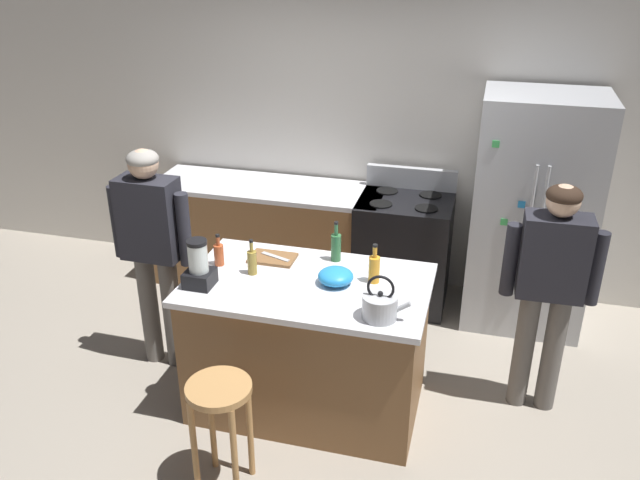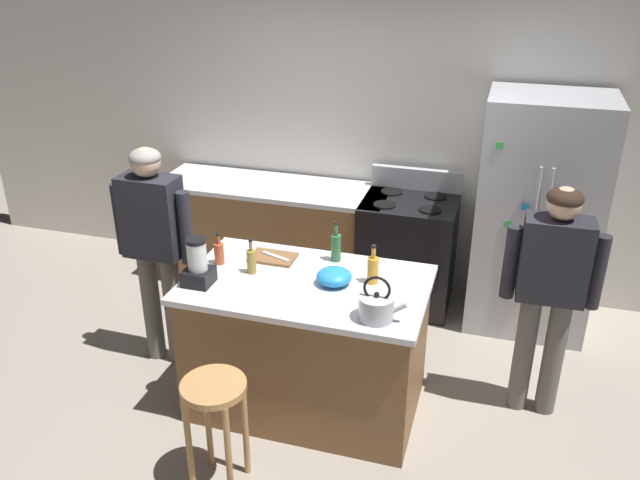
{
  "view_description": "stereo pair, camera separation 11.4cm",
  "coord_description": "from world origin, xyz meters",
  "px_view_note": "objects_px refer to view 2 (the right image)",
  "views": [
    {
      "loc": [
        0.99,
        -3.39,
        2.88
      ],
      "look_at": [
        0.0,
        0.3,
        1.08
      ],
      "focal_mm": 36.55,
      "sensor_mm": 36.0,
      "label": 1
    },
    {
      "loc": [
        1.1,
        -3.36,
        2.88
      ],
      "look_at": [
        0.0,
        0.3,
        1.08
      ],
      "focal_mm": 36.55,
      "sensor_mm": 36.0,
      "label": 2
    }
  ],
  "objects_px": {
    "bottle_olive_oil": "(336,247)",
    "tea_kettle": "(376,307)",
    "refrigerator": "(537,216)",
    "mixing_bowl": "(334,277)",
    "bar_stool": "(215,407)",
    "bottle_soda": "(373,269)",
    "person_by_island_left": "(154,238)",
    "stove_range": "(407,251)",
    "person_by_sink_right": "(551,282)",
    "cutting_board": "(273,257)",
    "chef_knife": "(276,256)",
    "kitchen_island": "(307,344)",
    "bottle_vinegar": "(251,261)",
    "blender_appliance": "(198,265)",
    "bottle_cooking_sauce": "(219,253)"
  },
  "relations": [
    {
      "from": "bottle_olive_oil",
      "to": "mixing_bowl",
      "type": "distance_m",
      "value": 0.32
    },
    {
      "from": "bottle_vinegar",
      "to": "mixing_bowl",
      "type": "xyz_separation_m",
      "value": [
        0.54,
        0.01,
        -0.04
      ]
    },
    {
      "from": "refrigerator",
      "to": "person_by_sink_right",
      "type": "relative_size",
      "value": 1.18
    },
    {
      "from": "refrigerator",
      "to": "bottle_soda",
      "type": "relative_size",
      "value": 7.24
    },
    {
      "from": "person_by_sink_right",
      "to": "tea_kettle",
      "type": "height_order",
      "value": "person_by_sink_right"
    },
    {
      "from": "chef_knife",
      "to": "stove_range",
      "type": "bearing_deg",
      "value": 82.25
    },
    {
      "from": "stove_range",
      "to": "chef_knife",
      "type": "bearing_deg",
      "value": -117.93
    },
    {
      "from": "stove_range",
      "to": "person_by_sink_right",
      "type": "relative_size",
      "value": 0.71
    },
    {
      "from": "bar_stool",
      "to": "refrigerator",
      "type": "bearing_deg",
      "value": 54.9
    },
    {
      "from": "bar_stool",
      "to": "bottle_soda",
      "type": "height_order",
      "value": "bottle_soda"
    },
    {
      "from": "person_by_sink_right",
      "to": "bottle_vinegar",
      "type": "xyz_separation_m",
      "value": [
        -1.81,
        -0.36,
        0.06
      ]
    },
    {
      "from": "refrigerator",
      "to": "mixing_bowl",
      "type": "bearing_deg",
      "value": -129.17
    },
    {
      "from": "bar_stool",
      "to": "mixing_bowl",
      "type": "height_order",
      "value": "mixing_bowl"
    },
    {
      "from": "tea_kettle",
      "to": "chef_knife",
      "type": "bearing_deg",
      "value": 146.25
    },
    {
      "from": "chef_knife",
      "to": "person_by_sink_right",
      "type": "bearing_deg",
      "value": 24.92
    },
    {
      "from": "person_by_island_left",
      "to": "bar_stool",
      "type": "bearing_deg",
      "value": -48.59
    },
    {
      "from": "stove_range",
      "to": "bottle_cooking_sauce",
      "type": "bearing_deg",
      "value": -124.95
    },
    {
      "from": "kitchen_island",
      "to": "cutting_board",
      "type": "xyz_separation_m",
      "value": [
        -0.31,
        0.24,
        0.47
      ]
    },
    {
      "from": "blender_appliance",
      "to": "chef_knife",
      "type": "height_order",
      "value": "blender_appliance"
    },
    {
      "from": "blender_appliance",
      "to": "cutting_board",
      "type": "distance_m",
      "value": 0.56
    },
    {
      "from": "person_by_island_left",
      "to": "mixing_bowl",
      "type": "distance_m",
      "value": 1.34
    },
    {
      "from": "stove_range",
      "to": "person_by_sink_right",
      "type": "distance_m",
      "value": 1.63
    },
    {
      "from": "bar_stool",
      "to": "bottle_cooking_sauce",
      "type": "relative_size",
      "value": 3.24
    },
    {
      "from": "kitchen_island",
      "to": "bottle_cooking_sauce",
      "type": "height_order",
      "value": "bottle_cooking_sauce"
    },
    {
      "from": "bottle_soda",
      "to": "bottle_olive_oil",
      "type": "bearing_deg",
      "value": 142.74
    },
    {
      "from": "kitchen_island",
      "to": "cutting_board",
      "type": "distance_m",
      "value": 0.61
    },
    {
      "from": "blender_appliance",
      "to": "cutting_board",
      "type": "height_order",
      "value": "blender_appliance"
    },
    {
      "from": "bottle_cooking_sauce",
      "to": "tea_kettle",
      "type": "distance_m",
      "value": 1.18
    },
    {
      "from": "kitchen_island",
      "to": "person_by_island_left",
      "type": "distance_m",
      "value": 1.29
    },
    {
      "from": "refrigerator",
      "to": "mixing_bowl",
      "type": "xyz_separation_m",
      "value": [
        -1.2,
        -1.47,
        0.05
      ]
    },
    {
      "from": "person_by_island_left",
      "to": "cutting_board",
      "type": "xyz_separation_m",
      "value": [
        0.85,
        0.04,
        -0.05
      ]
    },
    {
      "from": "refrigerator",
      "to": "chef_knife",
      "type": "relative_size",
      "value": 8.42
    },
    {
      "from": "bottle_vinegar",
      "to": "cutting_board",
      "type": "distance_m",
      "value": 0.24
    },
    {
      "from": "bottle_olive_oil",
      "to": "cutting_board",
      "type": "relative_size",
      "value": 0.92
    },
    {
      "from": "bottle_soda",
      "to": "cutting_board",
      "type": "distance_m",
      "value": 0.72
    },
    {
      "from": "stove_range",
      "to": "bottle_soda",
      "type": "relative_size",
      "value": 4.33
    },
    {
      "from": "bottle_olive_oil",
      "to": "tea_kettle",
      "type": "xyz_separation_m",
      "value": [
        0.41,
        -0.63,
        -0.02
      ]
    },
    {
      "from": "refrigerator",
      "to": "bar_stool",
      "type": "height_order",
      "value": "refrigerator"
    },
    {
      "from": "cutting_board",
      "to": "bottle_soda",
      "type": "bearing_deg",
      "value": -10.26
    },
    {
      "from": "person_by_island_left",
      "to": "bottle_soda",
      "type": "height_order",
      "value": "person_by_island_left"
    },
    {
      "from": "bar_stool",
      "to": "bottle_vinegar",
      "type": "distance_m",
      "value": 0.97
    },
    {
      "from": "bottle_soda",
      "to": "cutting_board",
      "type": "bearing_deg",
      "value": 169.74
    },
    {
      "from": "person_by_sink_right",
      "to": "bottle_cooking_sauce",
      "type": "bearing_deg",
      "value": -171.63
    },
    {
      "from": "person_by_sink_right",
      "to": "bottle_vinegar",
      "type": "bearing_deg",
      "value": -168.66
    },
    {
      "from": "chef_knife",
      "to": "bottle_vinegar",
      "type": "bearing_deg",
      "value": -89.54
    },
    {
      "from": "person_by_island_left",
      "to": "bottle_olive_oil",
      "type": "relative_size",
      "value": 5.91
    },
    {
      "from": "bottle_cooking_sauce",
      "to": "kitchen_island",
      "type": "bearing_deg",
      "value": -6.94
    },
    {
      "from": "kitchen_island",
      "to": "blender_appliance",
      "type": "height_order",
      "value": "blender_appliance"
    },
    {
      "from": "blender_appliance",
      "to": "chef_knife",
      "type": "bearing_deg",
      "value": 53.32
    },
    {
      "from": "person_by_island_left",
      "to": "bottle_olive_oil",
      "type": "bearing_deg",
      "value": 6.29
    }
  ]
}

